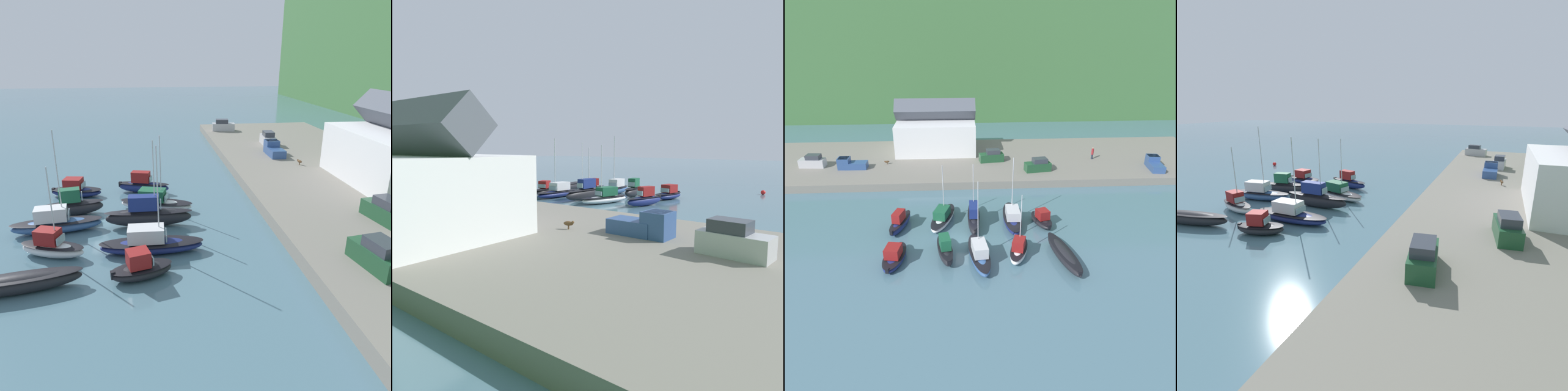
{
  "view_description": "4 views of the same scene",
  "coord_description": "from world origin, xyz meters",
  "views": [
    {
      "loc": [
        33.53,
        4.47,
        14.91
      ],
      "look_at": [
        -2.88,
        8.99,
        1.32
      ],
      "focal_mm": 35.0,
      "sensor_mm": 36.0,
      "label": 1
    },
    {
      "loc": [
        -32.13,
        46.04,
        7.73
      ],
      "look_at": [
        -2.62,
        8.29,
        1.36
      ],
      "focal_mm": 35.0,
      "sensor_mm": 36.0,
      "label": 2
    },
    {
      "loc": [
        -0.53,
        -39.04,
        24.13
      ],
      "look_at": [
        2.2,
        8.54,
        2.02
      ],
      "focal_mm": 35.0,
      "sensor_mm": 36.0,
      "label": 3
    },
    {
      "loc": [
        30.14,
        23.36,
        11.64
      ],
      "look_at": [
        -0.77,
        10.47,
        1.62
      ],
      "focal_mm": 28.0,
      "sensor_mm": 36.0,
      "label": 4
    }
  ],
  "objects": [
    {
      "name": "moored_boat_6",
      "position": [
        -2.37,
        -3.19,
        1.01
      ],
      "size": [
        2.57,
        5.93,
        2.75
      ],
      "rotation": [
        0.0,
        0.0,
        0.18
      ],
      "color": "black",
      "rests_on": "ground_plane"
    },
    {
      "name": "moored_boat_3",
      "position": [
        6.11,
        4.27,
        0.79
      ],
      "size": [
        2.45,
        8.36,
        8.71
      ],
      "rotation": [
        0.0,
        0.0,
        -0.02
      ],
      "color": "navy",
      "rests_on": "ground_plane"
    },
    {
      "name": "pickup_truck_0",
      "position": [
        -18.92,
        22.42,
        2.05
      ],
      "size": [
        4.73,
        2.01,
        1.9
      ],
      "rotation": [
        0.0,
        0.0,
        1.57
      ],
      "color": "#2D4C84",
      "rests_on": "quay_promenade"
    },
    {
      "name": "ground_plane",
      "position": [
        0.0,
        0.0,
        0.0
      ],
      "size": [
        320.0,
        320.0,
        0.0
      ],
      "primitive_type": "plane",
      "color": "slate"
    },
    {
      "name": "moored_boat_8",
      "position": [
        5.84,
        -3.42,
        0.83
      ],
      "size": [
        3.31,
        5.55,
        7.32
      ],
      "rotation": [
        0.0,
        0.0,
        -0.32
      ],
      "color": "white",
      "rests_on": "ground_plane"
    },
    {
      "name": "harbor_clubhouse",
      "position": [
        -4.79,
        31.97,
        4.67
      ],
      "size": [
        14.79,
        11.04,
        9.79
      ],
      "color": "white",
      "rests_on": "quay_promenade"
    },
    {
      "name": "hillside_backdrop",
      "position": [
        0.0,
        91.46,
        19.55
      ],
      "size": [
        240.0,
        68.56,
        39.1
      ],
      "color": "#42703D",
      "rests_on": "ground_plane"
    },
    {
      "name": "parked_car_0",
      "position": [
        12.44,
        19.55,
        2.14
      ],
      "size": [
        4.42,
        2.4,
        2.16
      ],
      "rotation": [
        0.0,
        0.0,
        1.72
      ],
      "color": "#1E4C2D",
      "rests_on": "quay_promenade"
    },
    {
      "name": "moored_boat_0",
      "position": [
        -8.21,
        3.6,
        0.9
      ],
      "size": [
        2.93,
        6.13,
        2.47
      ],
      "rotation": [
        0.0,
        0.0,
        -0.26
      ],
      "color": "navy",
      "rests_on": "ground_plane"
    },
    {
      "name": "quay_promenade",
      "position": [
        0.0,
        26.59,
        0.61
      ],
      "size": [
        91.03,
        22.8,
        1.23
      ],
      "color": "gray",
      "rests_on": "ground_plane"
    },
    {
      "name": "moored_boat_2",
      "position": [
        1.1,
        4.11,
        1.12
      ],
      "size": [
        1.73,
        8.05,
        8.05
      ],
      "rotation": [
        0.0,
        0.0,
        -0.02
      ],
      "color": "black",
      "rests_on": "ground_plane"
    },
    {
      "name": "parked_car_1",
      "position": [
        5.16,
        24.65,
        2.14
      ],
      "size": [
        4.4,
        2.34,
        2.16
      ],
      "rotation": [
        0.0,
        0.0,
        1.7
      ],
      "color": "#1E4C2D",
      "rests_on": "quay_promenade"
    },
    {
      "name": "moored_boat_7",
      "position": [
        1.37,
        -4.04,
        0.87
      ],
      "size": [
        3.03,
        8.08,
        9.14
      ],
      "rotation": [
        0.0,
        0.0,
        0.12
      ],
      "color": "#33568E",
      "rests_on": "ground_plane"
    },
    {
      "name": "parked_car_3",
      "position": [
        -25.46,
        23.58,
        2.14
      ],
      "size": [
        4.32,
        2.1,
        2.16
      ],
      "rotation": [
        0.0,
        0.0,
        1.5
      ],
      "color": "#B7B7BC",
      "rests_on": "quay_promenade"
    },
    {
      "name": "moored_boat_9",
      "position": [
        10.65,
        -4.51,
        0.71
      ],
      "size": [
        3.07,
        8.44,
        1.33
      ],
      "rotation": [
        0.0,
        0.0,
        0.17
      ],
      "color": "black",
      "rests_on": "ground_plane"
    },
    {
      "name": "moored_boat_1",
      "position": [
        -2.87,
        4.88,
        0.77
      ],
      "size": [
        4.11,
        7.78,
        7.69
      ],
      "rotation": [
        0.0,
        0.0,
        -0.27
      ],
      "color": "white",
      "rests_on": "ground_plane"
    },
    {
      "name": "pickup_truck_1",
      "position": [
        32.25,
        19.7,
        2.05
      ],
      "size": [
        2.55,
        4.94,
        1.9
      ],
      "rotation": [
        0.0,
        0.0,
        -0.13
      ],
      "color": "#2D4C84",
      "rests_on": "quay_promenade"
    },
    {
      "name": "moored_boat_4",
      "position": [
        9.83,
        3.54,
        0.77
      ],
      "size": [
        3.1,
        4.8,
        2.17
      ],
      "rotation": [
        0.0,
        0.0,
        0.28
      ],
      "color": "black",
      "rests_on": "ground_plane"
    },
    {
      "name": "person_on_quay",
      "position": [
        23.31,
        24.82,
        2.33
      ],
      "size": [
        0.4,
        0.4,
        2.14
      ],
      "color": "#232838",
      "rests_on": "quay_promenade"
    },
    {
      "name": "moored_boat_5",
      "position": [
        -7.85,
        -3.85,
        0.74
      ],
      "size": [
        2.97,
        5.84,
        2.09
      ],
      "rotation": [
        0.0,
        0.0,
        -0.15
      ],
      "color": "navy",
      "rests_on": "ground_plane"
    },
    {
      "name": "dog_on_quay",
      "position": [
        -13.13,
        24.11,
        1.68
      ],
      "size": [
        0.87,
        0.56,
        0.68
      ],
      "rotation": [
        0.0,
        0.0,
        1.93
      ],
      "color": "brown",
      "rests_on": "quay_promenade"
    }
  ]
}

